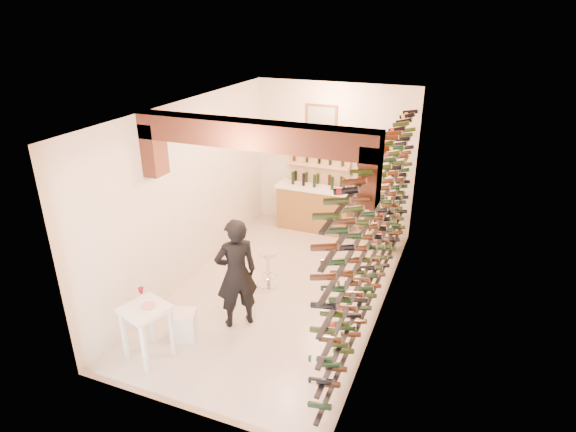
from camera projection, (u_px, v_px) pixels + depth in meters
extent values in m
plane|color=beige|center=(282.00, 289.00, 8.45)|extent=(6.00, 6.00, 0.00)
cube|color=silver|center=(334.00, 157.00, 10.37)|extent=(3.50, 0.02, 3.20)
cube|color=silver|center=(177.00, 302.00, 5.26)|extent=(3.50, 0.02, 3.20)
cube|color=silver|center=(190.00, 192.00, 8.41)|extent=(0.02, 6.00, 3.20)
cube|color=silver|center=(388.00, 222.00, 7.22)|extent=(0.02, 6.00, 3.20)
cube|color=#AF4F3E|center=(281.00, 108.00, 7.18)|extent=(3.50, 6.00, 0.02)
cube|color=brown|center=(252.00, 134.00, 6.40)|extent=(3.50, 0.35, 0.36)
cube|color=brown|center=(154.00, 149.00, 7.10)|extent=(0.24, 0.35, 0.80)
cube|color=brown|center=(370.00, 175.00, 5.99)|extent=(0.24, 0.35, 0.80)
cube|color=black|center=(371.00, 296.00, 7.81)|extent=(0.06, 5.70, 0.03)
cube|color=black|center=(373.00, 275.00, 7.66)|extent=(0.06, 5.70, 0.03)
cube|color=black|center=(375.00, 253.00, 7.50)|extent=(0.06, 5.70, 0.03)
cube|color=black|center=(377.00, 230.00, 7.34)|extent=(0.06, 5.70, 0.03)
cube|color=black|center=(379.00, 205.00, 7.18)|extent=(0.06, 5.70, 0.03)
cube|color=black|center=(381.00, 180.00, 7.02)|extent=(0.06, 5.70, 0.03)
cube|color=black|center=(383.00, 154.00, 6.86)|extent=(0.06, 5.70, 0.03)
cube|color=olive|center=(315.00, 209.00, 10.62)|extent=(1.60, 0.55, 0.96)
cube|color=white|center=(315.00, 187.00, 10.42)|extent=(1.70, 0.62, 0.05)
cube|color=tan|center=(319.00, 183.00, 10.64)|extent=(1.40, 0.10, 2.00)
cube|color=tan|center=(317.00, 207.00, 10.78)|extent=(1.40, 0.28, 0.04)
cube|color=tan|center=(317.00, 186.00, 10.58)|extent=(1.40, 0.28, 0.04)
cube|color=tan|center=(318.00, 165.00, 10.38)|extent=(1.40, 0.28, 0.04)
cube|color=tan|center=(319.00, 142.00, 10.18)|extent=(1.40, 0.28, 0.04)
cube|color=brown|center=(321.00, 118.00, 10.11)|extent=(0.70, 0.04, 0.55)
cube|color=#99998C|center=(321.00, 118.00, 10.09)|extent=(0.60, 0.01, 0.45)
cube|color=white|center=(145.00, 309.00, 6.51)|extent=(0.71, 0.71, 0.05)
cube|color=white|center=(124.00, 336.00, 6.64)|extent=(0.05, 0.05, 0.77)
cube|color=white|center=(144.00, 349.00, 6.38)|extent=(0.05, 0.05, 0.77)
cube|color=white|center=(152.00, 320.00, 6.97)|extent=(0.05, 0.05, 0.77)
cube|color=white|center=(172.00, 332.00, 6.71)|extent=(0.05, 0.05, 0.77)
cylinder|color=white|center=(149.00, 307.00, 6.50)|extent=(0.26, 0.26, 0.02)
cylinder|color=#BF7266|center=(149.00, 306.00, 6.49)|extent=(0.20, 0.20, 0.02)
cube|color=white|center=(126.00, 309.00, 6.45)|extent=(0.14, 0.14, 0.02)
cylinder|color=white|center=(142.00, 299.00, 6.70)|extent=(0.08, 0.08, 0.00)
cylinder|color=white|center=(142.00, 295.00, 6.68)|extent=(0.01, 0.01, 0.10)
cone|color=#5A0718|center=(141.00, 291.00, 6.64)|extent=(0.08, 0.08, 0.09)
cube|color=white|center=(184.00, 325.00, 7.14)|extent=(0.45, 0.45, 0.44)
imported|color=black|center=(236.00, 273.00, 7.21)|extent=(0.77, 0.76, 1.79)
cylinder|color=silver|center=(268.00, 284.00, 8.59)|extent=(0.36, 0.36, 0.03)
cylinder|color=silver|center=(268.00, 269.00, 8.46)|extent=(0.07, 0.07, 0.62)
cylinder|color=silver|center=(268.00, 253.00, 8.33)|extent=(0.34, 0.34, 0.06)
torus|color=silver|center=(268.00, 276.00, 8.51)|extent=(0.27, 0.27, 0.02)
cube|color=tan|center=(378.00, 241.00, 9.85)|extent=(0.53, 0.37, 0.31)
cube|color=tan|center=(379.00, 229.00, 9.73)|extent=(0.48, 0.38, 0.25)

